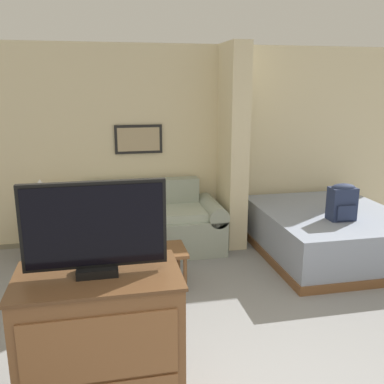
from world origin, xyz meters
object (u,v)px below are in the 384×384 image
coffee_table (157,254)px  tv (95,229)px  tv_dresser (102,349)px  backpack (342,201)px  bed (328,232)px  couch (144,226)px  table_lamp (41,191)px

coffee_table → tv: 2.11m
tv_dresser → backpack: 3.33m
backpack → tv: bearing=-145.3°
tv_dresser → backpack: (2.73, 1.89, 0.28)m
coffee_table → bed: (2.21, 0.44, -0.06)m
coffee_table → bed: size_ratio=0.31×
tv_dresser → bed: 3.58m
couch → bed: size_ratio=1.04×
table_lamp → tv_dresser: 3.00m
bed → backpack: (-0.06, -0.36, 0.50)m
coffee_table → table_lamp: bearing=139.2°
tv → backpack: (2.73, 1.89, -0.50)m
coffee_table → tv_dresser: tv_dresser is taller
couch → tv: size_ratio=2.46×
coffee_table → tv: tv is taller
coffee_table → tv: (-0.57, -1.80, 0.93)m
tv_dresser → backpack: size_ratio=2.35×
coffee_table → tv_dresser: bearing=-107.6°
table_lamp → couch: bearing=-3.0°
couch → coffee_table: 1.03m
coffee_table → tv: bearing=-107.6°
couch → tv: 3.03m
coffee_table → table_lamp: table_lamp is taller
coffee_table → couch: bearing=92.4°
table_lamp → bed: table_lamp is taller
tv_dresser → couch: bearing=79.4°
couch → bed: couch is taller
backpack → coffee_table: bearing=-177.7°
table_lamp → backpack: backpack is taller
tv → bed: tv is taller
couch → tv_dresser: 2.88m
tv → bed: 3.71m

